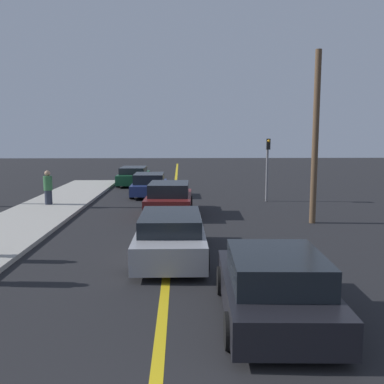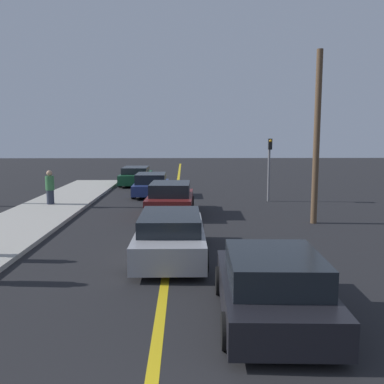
{
  "view_description": "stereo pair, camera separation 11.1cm",
  "coord_description": "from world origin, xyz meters",
  "px_view_note": "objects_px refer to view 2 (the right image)",
  "views": [
    {
      "loc": [
        0.35,
        -2.54,
        3.45
      ],
      "look_at": [
        0.69,
        9.75,
        1.78
      ],
      "focal_mm": 40.0,
      "sensor_mm": 36.0,
      "label": 1
    },
    {
      "loc": [
        0.46,
        -2.54,
        3.45
      ],
      "look_at": [
        0.69,
        9.75,
        1.78
      ],
      "focal_mm": 40.0,
      "sensor_mm": 36.0,
      "label": 2
    }
  ],
  "objects_px": {
    "car_near_right_lane": "(272,287)",
    "car_ahead_center": "(171,235)",
    "car_far_distant": "(170,199)",
    "utility_pole": "(317,138)",
    "traffic_light": "(269,162)",
    "car_parked_left_lot": "(151,185)",
    "pedestrian_by_sign": "(50,188)",
    "car_oncoming_far": "(136,176)"
  },
  "relations": [
    {
      "from": "car_ahead_center",
      "to": "car_parked_left_lot",
      "type": "relative_size",
      "value": 1.14
    },
    {
      "from": "car_ahead_center",
      "to": "pedestrian_by_sign",
      "type": "xyz_separation_m",
      "value": [
        -5.99,
        8.47,
        0.31
      ]
    },
    {
      "from": "car_parked_left_lot",
      "to": "pedestrian_by_sign",
      "type": "xyz_separation_m",
      "value": [
        -4.51,
        -3.74,
        0.32
      ]
    },
    {
      "from": "pedestrian_by_sign",
      "to": "traffic_light",
      "type": "relative_size",
      "value": 0.5
    },
    {
      "from": "car_near_right_lane",
      "to": "car_oncoming_far",
      "type": "relative_size",
      "value": 0.87
    },
    {
      "from": "utility_pole",
      "to": "car_near_right_lane",
      "type": "bearing_deg",
      "value": -111.47
    },
    {
      "from": "utility_pole",
      "to": "pedestrian_by_sign",
      "type": "bearing_deg",
      "value": 161.09
    },
    {
      "from": "car_parked_left_lot",
      "to": "traffic_light",
      "type": "height_order",
      "value": "traffic_light"
    },
    {
      "from": "car_ahead_center",
      "to": "car_oncoming_far",
      "type": "distance_m",
      "value": 17.72
    },
    {
      "from": "car_near_right_lane",
      "to": "car_far_distant",
      "type": "distance_m",
      "value": 10.92
    },
    {
      "from": "traffic_light",
      "to": "car_parked_left_lot",
      "type": "bearing_deg",
      "value": 160.4
    },
    {
      "from": "car_ahead_center",
      "to": "utility_pole",
      "type": "xyz_separation_m",
      "value": [
        5.44,
        4.56,
        2.67
      ]
    },
    {
      "from": "car_parked_left_lot",
      "to": "utility_pole",
      "type": "height_order",
      "value": "utility_pole"
    },
    {
      "from": "pedestrian_by_sign",
      "to": "car_far_distant",
      "type": "bearing_deg",
      "value": -18.45
    },
    {
      "from": "car_oncoming_far",
      "to": "traffic_light",
      "type": "height_order",
      "value": "traffic_light"
    },
    {
      "from": "car_near_right_lane",
      "to": "traffic_light",
      "type": "xyz_separation_m",
      "value": [
        2.72,
        14.15,
        1.41
      ]
    },
    {
      "from": "car_far_distant",
      "to": "traffic_light",
      "type": "xyz_separation_m",
      "value": [
        4.95,
        3.46,
        1.37
      ]
    },
    {
      "from": "car_parked_left_lot",
      "to": "utility_pole",
      "type": "xyz_separation_m",
      "value": [
        6.92,
        -7.66,
        2.67
      ]
    },
    {
      "from": "car_ahead_center",
      "to": "car_far_distant",
      "type": "distance_m",
      "value": 6.55
    },
    {
      "from": "pedestrian_by_sign",
      "to": "utility_pole",
      "type": "distance_m",
      "value": 12.31
    },
    {
      "from": "car_far_distant",
      "to": "car_oncoming_far",
      "type": "distance_m",
      "value": 11.26
    },
    {
      "from": "car_oncoming_far",
      "to": "utility_pole",
      "type": "height_order",
      "value": "utility_pole"
    },
    {
      "from": "traffic_light",
      "to": "utility_pole",
      "type": "xyz_separation_m",
      "value": [
        0.71,
        -5.45,
        1.26
      ]
    },
    {
      "from": "car_ahead_center",
      "to": "car_parked_left_lot",
      "type": "height_order",
      "value": "car_ahead_center"
    },
    {
      "from": "car_oncoming_far",
      "to": "utility_pole",
      "type": "xyz_separation_m",
      "value": [
        8.36,
        -12.92,
        2.68
      ]
    },
    {
      "from": "car_ahead_center",
      "to": "car_far_distant",
      "type": "height_order",
      "value": "car_far_distant"
    },
    {
      "from": "car_parked_left_lot",
      "to": "pedestrian_by_sign",
      "type": "bearing_deg",
      "value": -140.46
    },
    {
      "from": "car_oncoming_far",
      "to": "car_far_distant",
      "type": "bearing_deg",
      "value": -75.54
    },
    {
      "from": "car_ahead_center",
      "to": "traffic_light",
      "type": "relative_size",
      "value": 1.43
    },
    {
      "from": "car_near_right_lane",
      "to": "car_oncoming_far",
      "type": "bearing_deg",
      "value": 104.95
    },
    {
      "from": "car_far_distant",
      "to": "pedestrian_by_sign",
      "type": "height_order",
      "value": "pedestrian_by_sign"
    },
    {
      "from": "car_parked_left_lot",
      "to": "car_near_right_lane",
      "type": "bearing_deg",
      "value": -78.06
    },
    {
      "from": "car_far_distant",
      "to": "car_parked_left_lot",
      "type": "xyz_separation_m",
      "value": [
        -1.26,
        5.67,
        -0.04
      ]
    },
    {
      "from": "car_ahead_center",
      "to": "car_parked_left_lot",
      "type": "distance_m",
      "value": 12.31
    },
    {
      "from": "car_ahead_center",
      "to": "car_oncoming_far",
      "type": "xyz_separation_m",
      "value": [
        -2.92,
        17.48,
        -0.02
      ]
    },
    {
      "from": "car_near_right_lane",
      "to": "car_parked_left_lot",
      "type": "distance_m",
      "value": 16.73
    },
    {
      "from": "pedestrian_by_sign",
      "to": "utility_pole",
      "type": "bearing_deg",
      "value": -18.91
    },
    {
      "from": "car_near_right_lane",
      "to": "car_ahead_center",
      "type": "height_order",
      "value": "car_near_right_lane"
    },
    {
      "from": "car_near_right_lane",
      "to": "car_far_distant",
      "type": "height_order",
      "value": "car_far_distant"
    },
    {
      "from": "car_ahead_center",
      "to": "car_far_distant",
      "type": "xyz_separation_m",
      "value": [
        -0.21,
        6.55,
        0.04
      ]
    },
    {
      "from": "car_far_distant",
      "to": "utility_pole",
      "type": "xyz_separation_m",
      "value": [
        5.65,
        -1.99,
        2.63
      ]
    },
    {
      "from": "pedestrian_by_sign",
      "to": "car_near_right_lane",
      "type": "bearing_deg",
      "value": -57.58
    }
  ]
}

